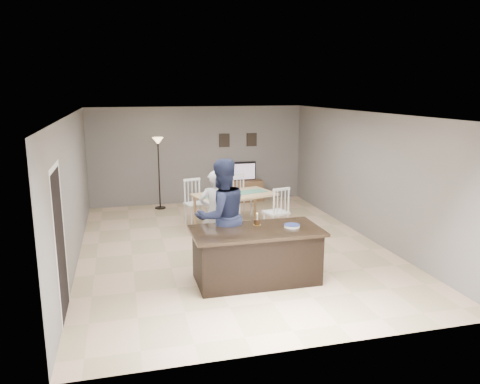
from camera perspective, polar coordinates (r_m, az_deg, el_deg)
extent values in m
plane|color=#D5AC89|center=(9.69, -1.05, -6.64)|extent=(8.00, 8.00, 0.00)
plane|color=slate|center=(13.21, -5.11, 4.49)|extent=(6.00, 0.00, 6.00)
plane|color=slate|center=(5.64, 8.42, -6.48)|extent=(6.00, 0.00, 6.00)
plane|color=slate|center=(9.14, -19.71, 0.23)|extent=(0.00, 8.00, 8.00)
plane|color=slate|center=(10.43, 15.18, 1.97)|extent=(0.00, 8.00, 8.00)
plane|color=white|center=(9.17, -1.12, 9.52)|extent=(8.00, 8.00, 0.00)
cube|color=black|center=(7.91, 1.99, -7.86)|extent=(2.00, 1.00, 0.85)
cube|color=black|center=(7.76, 2.02, -4.74)|extent=(2.15, 1.10, 0.05)
cube|color=brown|center=(13.41, 0.20, 0.10)|extent=(1.20, 0.40, 0.60)
imported|color=black|center=(13.37, 0.12, 2.52)|extent=(0.91, 0.12, 0.53)
plane|color=orange|center=(13.29, 0.21, 2.50)|extent=(0.78, 0.00, 0.78)
cube|color=black|center=(13.27, -1.91, 6.31)|extent=(0.30, 0.02, 0.38)
cube|color=black|center=(13.47, 1.43, 6.40)|extent=(0.30, 0.02, 0.38)
plane|color=black|center=(7.00, -21.05, -6.04)|extent=(0.00, 2.10, 2.10)
plane|color=white|center=(6.75, -21.73, 2.80)|extent=(0.00, 1.02, 1.02)
imported|color=silver|center=(8.94, -2.98, -2.65)|extent=(0.69, 0.52, 1.69)
imported|color=#1C223E|center=(8.13, -2.25, -2.98)|extent=(1.14, 0.99, 2.02)
cylinder|color=gold|center=(8.00, 2.09, -4.00)|extent=(0.14, 0.14, 0.00)
cylinder|color=#321C0D|center=(7.99, 2.10, -3.68)|extent=(0.10, 0.10, 0.09)
cylinder|color=white|center=(7.96, 2.10, -3.02)|extent=(0.02, 0.02, 0.10)
sphere|color=#FFBF4C|center=(7.95, 2.10, -2.62)|extent=(0.02, 0.02, 0.02)
cylinder|color=white|center=(7.92, 6.35, -4.23)|extent=(0.26, 0.26, 0.01)
cylinder|color=white|center=(7.91, 6.36, -4.14)|extent=(0.26, 0.26, 0.01)
cylinder|color=white|center=(7.91, 6.36, -4.05)|extent=(0.26, 0.26, 0.01)
cylinder|color=navy|center=(7.91, 6.36, -3.99)|extent=(0.27, 0.27, 0.00)
cube|color=tan|center=(10.62, -0.69, -0.35)|extent=(1.99, 1.44, 0.04)
cylinder|color=tan|center=(10.01, -3.58, -3.65)|extent=(0.07, 0.07, 0.79)
cylinder|color=tan|center=(11.46, 1.85, -1.55)|extent=(0.07, 0.07, 0.79)
cube|color=#467E64|center=(10.61, -0.69, -0.20)|extent=(1.61, 0.78, 0.01)
cube|color=silver|center=(9.75, -1.63, -3.42)|extent=(0.57, 0.55, 0.04)
cylinder|color=silver|center=(9.59, -2.13, -5.34)|extent=(0.04, 0.04, 0.48)
cylinder|color=silver|center=(10.06, -1.14, -4.47)|extent=(0.04, 0.04, 0.48)
cube|color=silver|center=(9.44, -1.08, -0.45)|extent=(0.42, 0.14, 0.06)
cube|color=silver|center=(10.36, 4.39, -2.50)|extent=(0.57, 0.55, 0.04)
cylinder|color=silver|center=(10.18, 4.04, -4.29)|extent=(0.04, 0.04, 0.48)
cylinder|color=silver|center=(10.67, 4.69, -3.51)|extent=(0.04, 0.04, 0.48)
cube|color=silver|center=(10.07, 5.08, 0.32)|extent=(0.42, 0.14, 0.06)
cube|color=silver|center=(11.11, -5.42, -1.49)|extent=(0.57, 0.55, 0.04)
cylinder|color=silver|center=(11.41, -4.89, -2.47)|extent=(0.04, 0.04, 0.48)
cylinder|color=silver|center=(10.94, -5.91, -3.13)|extent=(0.04, 0.04, 0.48)
cube|color=silver|center=(11.17, -5.90, 1.52)|extent=(0.42, 0.14, 0.06)
cube|color=silver|center=(11.65, 0.11, -0.78)|extent=(0.57, 0.55, 0.04)
cylinder|color=silver|center=(11.95, 0.48, -1.73)|extent=(0.04, 0.04, 0.48)
cylinder|color=silver|center=(11.47, -0.28, -2.34)|extent=(0.04, 0.04, 0.48)
cube|color=silver|center=(11.71, -0.38, 2.09)|extent=(0.42, 0.14, 0.06)
cylinder|color=black|center=(12.88, -9.69, -1.90)|extent=(0.29, 0.29, 0.03)
cylinder|color=black|center=(12.69, -9.83, 1.99)|extent=(0.04, 0.04, 1.77)
cone|color=#F1C984|center=(12.56, -9.99, 6.15)|extent=(0.29, 0.29, 0.19)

